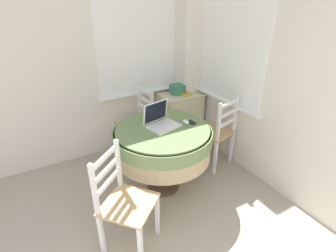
{
  "coord_description": "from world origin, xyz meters",
  "views": [
    {
      "loc": [
        0.1,
        0.19,
        2.0
      ],
      "look_at": [
        1.39,
        2.43,
        0.68
      ],
      "focal_mm": 28.0,
      "sensor_mm": 36.0,
      "label": 1
    }
  ],
  "objects": [
    {
      "name": "dining_chair_near_back_window",
      "position": [
        1.3,
        3.09,
        0.46
      ],
      "size": [
        0.42,
        0.43,
        0.93
      ],
      "color": "tan",
      "rests_on": "ground_plane"
    },
    {
      "name": "laptop",
      "position": [
        1.25,
        2.35,
        0.81
      ],
      "size": [
        0.36,
        0.32,
        0.25
      ],
      "color": "white",
      "rests_on": "round_dining_table"
    },
    {
      "name": "dining_chair_camera_near",
      "position": [
        0.6,
        1.79,
        0.46
      ],
      "size": [
        0.57,
        0.57,
        0.93
      ],
      "color": "tan",
      "rests_on": "ground_plane"
    },
    {
      "name": "cell_phone",
      "position": [
        1.57,
        2.24,
        0.77
      ],
      "size": [
        0.06,
        0.11,
        0.01
      ],
      "color": "black",
      "rests_on": "round_dining_table"
    },
    {
      "name": "storage_box",
      "position": [
        1.96,
        3.16,
        0.79
      ],
      "size": [
        0.18,
        0.16,
        0.13
      ],
      "color": "#387A5B",
      "rests_on": "corner_cabinet"
    },
    {
      "name": "book_on_cabinet",
      "position": [
        2.03,
        3.08,
        0.74
      ],
      "size": [
        0.13,
        0.19,
        0.02
      ],
      "color": "gold",
      "rests_on": "corner_cabinet"
    },
    {
      "name": "corner_cabinet",
      "position": [
        2.0,
        3.14,
        0.36
      ],
      "size": [
        0.58,
        0.45,
        0.73
      ],
      "color": "beige",
      "rests_on": "ground_plane"
    },
    {
      "name": "corner_room_shell",
      "position": [
        1.4,
        2.18,
        1.28
      ],
      "size": [
        4.58,
        5.25,
        2.55
      ],
      "color": "silver",
      "rests_on": "ground_plane"
    },
    {
      "name": "dining_chair_near_right_window",
      "position": [
        2.04,
        2.37,
        0.46
      ],
      "size": [
        0.5,
        0.5,
        0.93
      ],
      "color": "tan",
      "rests_on": "ground_plane"
    },
    {
      "name": "computer_mouse",
      "position": [
        1.5,
        2.25,
        0.78
      ],
      "size": [
        0.06,
        0.09,
        0.05
      ],
      "color": "white",
      "rests_on": "round_dining_table"
    },
    {
      "name": "round_dining_table",
      "position": [
        1.24,
        2.28,
        0.61
      ],
      "size": [
        1.03,
        1.03,
        0.76
      ],
      "color": "#4C3D2D",
      "rests_on": "ground_plane"
    }
  ]
}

